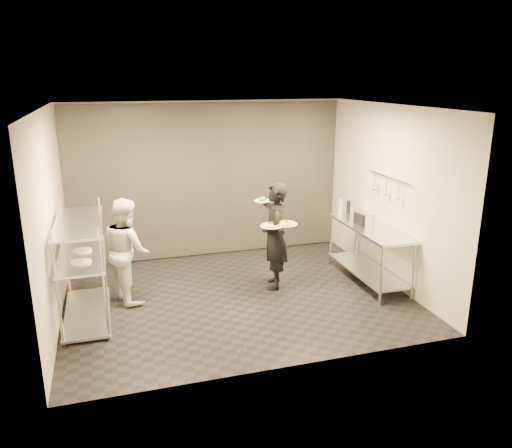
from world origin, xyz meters
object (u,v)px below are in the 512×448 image
object	(u,v)px
prep_counter	(369,244)
bottle_clear	(373,220)
pass_rack	(83,264)
bottle_green	(341,206)
bottle_dark	(348,207)
chef	(127,250)
pos_monitor	(359,219)
salad_plate	(263,200)
pizza_plate_near	(271,225)
pizza_plate_far	(287,223)
waiter	(275,236)

from	to	relation	value
prep_counter	bottle_clear	xyz separation A→B (m)	(0.07, 0.05, 0.38)
pass_rack	bottle_green	xyz separation A→B (m)	(4.20, 0.80, 0.29)
bottle_clear	bottle_dark	world-z (taller)	bottle_dark
chef	pos_monitor	size ratio (longest dim) A/B	6.10
salad_plate	pos_monitor	distance (m)	1.59
pass_rack	prep_counter	distance (m)	4.33
pizza_plate_near	bottle_clear	bearing A→B (deg)	0.60
pass_rack	pizza_plate_near	world-z (taller)	pass_rack
pass_rack	pizza_plate_far	distance (m)	2.95
chef	salad_plate	distance (m)	2.18
pass_rack	salad_plate	size ratio (longest dim) A/B	6.16
prep_counter	bottle_green	distance (m)	0.92
pizza_plate_near	salad_plate	bearing A→B (deg)	88.87
pizza_plate_near	bottle_dark	distance (m)	1.83
chef	salad_plate	bearing A→B (deg)	-105.89
bottle_dark	salad_plate	bearing A→B (deg)	-169.83
prep_counter	pizza_plate_near	size ratio (longest dim) A/B	5.40
pass_rack	bottle_clear	xyz separation A→B (m)	(4.40, 0.05, 0.24)
prep_counter	pass_rack	bearing A→B (deg)	-179.97
salad_plate	bottle_clear	distance (m)	1.79
pizza_plate_near	pos_monitor	bearing A→B (deg)	4.18
prep_counter	salad_plate	bearing A→B (deg)	162.79
salad_plate	bottle_clear	world-z (taller)	salad_plate
salad_plate	bottle_green	world-z (taller)	salad_plate
pass_rack	chef	size ratio (longest dim) A/B	1.04
salad_plate	pos_monitor	bearing A→B (deg)	-13.55
salad_plate	bottle_clear	xyz separation A→B (m)	(1.70, -0.46, -0.35)
pass_rack	pizza_plate_near	xyz separation A→B (m)	(2.69, 0.03, 0.30)
pizza_plate_near	bottle_dark	bearing A→B (deg)	24.91
pass_rack	bottle_green	world-z (taller)	pass_rack
waiter	salad_plate	size ratio (longest dim) A/B	6.41
waiter	pos_monitor	bearing A→B (deg)	103.04
salad_plate	bottle_green	xyz separation A→B (m)	(1.50, 0.30, -0.29)
bottle_dark	prep_counter	bearing A→B (deg)	-91.53
bottle_green	bottle_dark	size ratio (longest dim) A/B	1.22
pizza_plate_near	salad_plate	xyz separation A→B (m)	(0.01, 0.47, 0.28)
pizza_plate_near	pos_monitor	xyz separation A→B (m)	(1.52, 0.11, -0.06)
pass_rack	bottle_clear	distance (m)	4.41
pos_monitor	bottle_dark	bearing A→B (deg)	70.44
pizza_plate_near	salad_plate	size ratio (longest dim) A/B	1.28
prep_counter	chef	bearing A→B (deg)	173.91
waiter	bottle_dark	distance (m)	1.65
pos_monitor	bottle_green	size ratio (longest dim) A/B	0.91
pass_rack	chef	world-z (taller)	chef
prep_counter	bottle_green	size ratio (longest dim) A/B	6.47
pizza_plate_far	pos_monitor	world-z (taller)	pizza_plate_far
prep_counter	bottle_dark	distance (m)	0.90
chef	bottle_clear	world-z (taller)	chef
prep_counter	chef	size ratio (longest dim) A/B	1.17
pizza_plate_near	pass_rack	bearing A→B (deg)	-179.31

